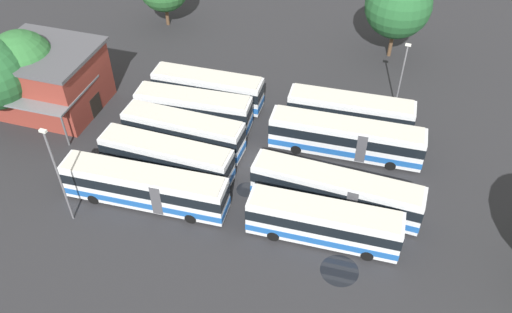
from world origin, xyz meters
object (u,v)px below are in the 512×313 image
Objects in this scene: maintenance_shelter at (37,88)px; bus_row0_slot3 at (336,191)px; bus_row0_slot1 at (346,138)px; depot_building at (51,79)px; bus_row1_slot0 at (208,89)px; bus_row1_slot4 at (145,187)px; tree_northwest at (23,63)px; lamp_post_near_entrance at (402,73)px; bus_row1_slot1 at (194,109)px; bus_row1_slot3 at (167,158)px; bus_row0_slot0 at (350,112)px; bus_row0_slot4 at (323,223)px; tree_west_edge at (398,5)px; bus_row1_slot2 at (184,132)px; lamp_post_far_corner at (58,174)px.

bus_row0_slot3 is at bearing 175.55° from maintenance_shelter.
bus_row0_slot1 is 1.42× the size of depot_building.
bus_row0_slot1 is 1.01× the size of bus_row0_slot3.
bus_row0_slot3 is 1.40× the size of depot_building.
bus_row1_slot0 is 0.81× the size of bus_row1_slot4.
bus_row1_slot4 is at bearing 17.79° from bus_row0_slot3.
lamp_post_near_entrance is at bearing -160.34° from tree_northwest.
bus_row1_slot3 is at bearing 95.56° from bus_row1_slot1.
maintenance_shelter is (29.70, 8.60, 1.71)m from bus_row0_slot0.
bus_row0_slot3 is at bearing 80.20° from lamp_post_near_entrance.
maintenance_shelter reaches higher than bus_row1_slot3.
bus_row0_slot3 is 1.17× the size of bus_row0_slot4.
bus_row1_slot1 is 15.57m from maintenance_shelter.
bus_row0_slot3 is 1.22× the size of bus_row1_slot0.
bus_row1_slot1 is 15.07m from depot_building.
tree_west_edge reaches higher than bus_row1_slot4.
bus_row1_slot2 is 12.86m from lamp_post_far_corner.
bus_row1_slot1 is 17.46m from tree_northwest.
tree_west_edge is at bearing -145.22° from depot_building.
bus_row1_slot1 and bus_row1_slot2 have the same top height.
lamp_post_far_corner is at bearing 76.77° from bus_row1_slot0.
lamp_post_far_corner is (19.18, 19.56, 3.29)m from bus_row0_slot0.
bus_row1_slot2 is 1.14× the size of tree_west_edge.
tree_northwest is at bearing -29.97° from maintenance_shelter.
bus_row1_slot0 and bus_row1_slot1 have the same top height.
bus_row0_slot0 is 0.87× the size of bus_row0_slot3.
bus_row0_slot3 is 1.92× the size of lamp_post_near_entrance.
bus_row1_slot0 and bus_row1_slot3 have the same top height.
bus_row0_slot3 is at bearing 88.69° from tree_west_edge.
lamp_post_far_corner is (20.14, 4.82, 3.29)m from bus_row0_slot4.
bus_row0_slot1 is 30.25m from depot_building.
lamp_post_near_entrance is at bearing -130.53° from bus_row1_slot4.
depot_building is (15.59, -5.46, 1.46)m from bus_row1_slot3.
bus_row0_slot1 is at bearing -84.60° from bus_row0_slot3.
bus_row0_slot1 is 1.00× the size of bus_row1_slot4.
lamp_post_near_entrance reaches higher than maintenance_shelter.
depot_building is (29.62, 6.57, 1.46)m from bus_row0_slot0.
bus_row1_slot3 is 31.81m from tree_west_edge.
bus_row0_slot4 is 1.65× the size of lamp_post_near_entrance.
bus_row0_slot4 is at bearing 81.48° from lamp_post_near_entrance.
lamp_post_far_corner reaches higher than bus_row0_slot1.
tree_northwest is (32.77, -3.51, 3.49)m from bus_row0_slot3.
tree_northwest is at bearing 24.77° from depot_building.
bus_row0_slot4 and bus_row1_slot3 have the same top height.
depot_building reaches higher than bus_row1_slot2.
bus_row0_slot0 is 15.98m from tree_west_edge.
bus_row1_slot3 is (14.52, 8.06, -0.00)m from bus_row0_slot1.
bus_row1_slot0 is 11.11m from bus_row1_slot3.
depot_building reaches higher than bus_row1_slot1.
bus_row0_slot1 is 15.25m from bus_row1_slot1.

